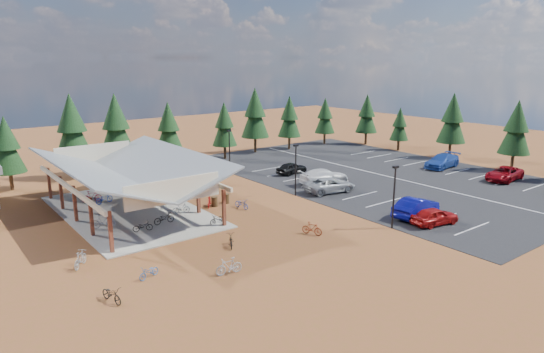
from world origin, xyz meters
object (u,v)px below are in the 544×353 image
object	(u,v)px
bike_6	(155,195)
bike_5	(181,208)
lamp_post_1	(296,166)
bike_1	(103,222)
bike_16	(218,219)
car_6	(504,174)
car_2	(330,185)
bike_2	(104,198)
bike_15	(209,202)
car_3	(324,176)
bike_12	(231,241)
trash_bin_1	(226,199)
car_7	(442,161)
car_4	(292,168)
car_0	(435,216)
lamp_post_0	(394,193)
car_1	(416,207)
bike_10	(149,272)
bike_14	(242,204)
bike_8	(112,294)
bike_9	(80,259)
bike_3	(92,197)
bike_0	(143,226)
trash_bin_0	(215,202)
bike_4	(164,218)
lamp_post_2	(229,149)
bike_13	(229,266)
bike_pavilion	(127,170)
bike_11	(312,228)

from	to	relation	value
bike_6	bike_5	bearing A→B (deg)	-165.20
lamp_post_1	bike_1	bearing A→B (deg)	174.25
bike_16	car_6	distance (m)	33.49
bike_1	car_2	xyz separation A→B (m)	(21.96, -3.05, 0.13)
bike_2	bike_15	xyz separation A→B (m)	(7.32, -6.75, -0.03)
car_3	bike_12	bearing A→B (deg)	126.70
trash_bin_1	car_7	bearing A→B (deg)	-6.84
car_4	car_0	bearing A→B (deg)	169.03
car_2	car_6	bearing A→B (deg)	-103.52
lamp_post_0	car_1	world-z (taller)	lamp_post_0
bike_10	car_4	size ratio (longest dim) A/B	0.39
lamp_post_0	bike_14	distance (m)	13.69
bike_15	car_0	bearing A→B (deg)	165.45
bike_8	car_4	world-z (taller)	car_4
bike_1	bike_12	bearing A→B (deg)	-129.08
bike_15	car_7	size ratio (longest dim) A/B	0.31
bike_1	bike_12	xyz separation A→B (m)	(6.09, -9.25, -0.20)
bike_2	car_7	size ratio (longest dim) A/B	0.31
bike_9	bike_10	distance (m)	5.16
car_3	car_4	distance (m)	5.76
bike_15	car_3	world-z (taller)	car_3
bike_1	bike_3	world-z (taller)	bike_1
bike_8	bike_1	bearing A→B (deg)	60.17
bike_0	bike_9	xyz separation A→B (m)	(-5.82, -3.64, 0.05)
bike_1	car_6	bearing A→B (deg)	-88.04
bike_10	bike_9	bearing A→B (deg)	-165.63
bike_10	car_1	xyz separation A→B (m)	(23.06, -2.71, 0.47)
trash_bin_0	car_7	world-z (taller)	car_7
bike_9	car_3	distance (m)	28.03
lamp_post_0	bike_6	size ratio (longest dim) A/B	2.80
lamp_post_1	bike_4	bearing A→B (deg)	-179.63
lamp_post_2	car_7	distance (m)	26.32
bike_12	bike_13	distance (m)	4.59
bike_0	bike_8	bearing A→B (deg)	161.72
bike_pavilion	bike_12	xyz separation A→B (m)	(2.66, -12.40, -3.37)
bike_9	car_1	xyz separation A→B (m)	(25.93, -6.99, 0.33)
bike_10	bike_15	size ratio (longest dim) A/B	0.86
lamp_post_1	bike_11	distance (m)	11.23
lamp_post_2	bike_12	distance (m)	23.12
bike_6	bike_9	size ratio (longest dim) A/B	1.00
bike_5	bike_0	bearing A→B (deg)	131.32
bike_pavilion	car_6	world-z (taller)	bike_pavilion
lamp_post_0	bike_16	size ratio (longest dim) A/B	3.25
lamp_post_2	car_2	xyz separation A→B (m)	(3.54, -13.19, -2.20)
lamp_post_2	bike_13	xyz separation A→B (m)	(-14.92, -23.19, -2.44)
bike_3	bike_16	xyz separation A→B (m)	(6.35, -12.25, -0.23)
lamp_post_1	car_4	xyz separation A→B (m)	(5.57, 7.31, -2.26)
bike_16	car_7	bearing A→B (deg)	87.03
lamp_post_0	bike_3	size ratio (longest dim) A/B	2.83
car_6	bike_0	bearing A→B (deg)	-107.65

